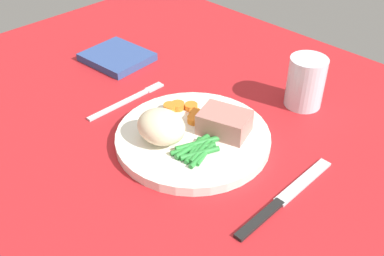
{
  "coord_description": "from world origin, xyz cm",
  "views": [
    {
      "loc": [
        39.3,
        -40.32,
        46.29
      ],
      "look_at": [
        -0.21,
        -0.81,
        4.6
      ],
      "focal_mm": 41.84,
      "sensor_mm": 36.0,
      "label": 1
    }
  ],
  "objects_px": {
    "water_glass": "(305,85)",
    "dinner_plate": "(192,137)",
    "fork": "(127,101)",
    "napkin": "(117,57)",
    "knife": "(284,199)",
    "meat_portion": "(224,123)"
  },
  "relations": [
    {
      "from": "water_glass",
      "to": "dinner_plate",
      "type": "bearing_deg",
      "value": -106.49
    },
    {
      "from": "fork",
      "to": "napkin",
      "type": "relative_size",
      "value": 1.31
    },
    {
      "from": "dinner_plate",
      "to": "knife",
      "type": "height_order",
      "value": "dinner_plate"
    },
    {
      "from": "dinner_plate",
      "to": "meat_portion",
      "type": "height_order",
      "value": "meat_portion"
    },
    {
      "from": "dinner_plate",
      "to": "fork",
      "type": "height_order",
      "value": "dinner_plate"
    },
    {
      "from": "meat_portion",
      "to": "water_glass",
      "type": "distance_m",
      "value": 0.18
    },
    {
      "from": "meat_portion",
      "to": "napkin",
      "type": "bearing_deg",
      "value": 172.61
    },
    {
      "from": "dinner_plate",
      "to": "knife",
      "type": "distance_m",
      "value": 0.18
    },
    {
      "from": "meat_portion",
      "to": "water_glass",
      "type": "bearing_deg",
      "value": 80.17
    },
    {
      "from": "knife",
      "to": "napkin",
      "type": "relative_size",
      "value": 1.62
    },
    {
      "from": "knife",
      "to": "napkin",
      "type": "height_order",
      "value": "napkin"
    },
    {
      "from": "napkin",
      "to": "dinner_plate",
      "type": "bearing_deg",
      "value": -15.2
    },
    {
      "from": "meat_portion",
      "to": "fork",
      "type": "height_order",
      "value": "meat_portion"
    },
    {
      "from": "dinner_plate",
      "to": "fork",
      "type": "xyz_separation_m",
      "value": [
        -0.16,
        -0.0,
        -0.01
      ]
    },
    {
      "from": "dinner_plate",
      "to": "napkin",
      "type": "xyz_separation_m",
      "value": [
        -0.3,
        0.08,
        -0.0
      ]
    },
    {
      "from": "fork",
      "to": "knife",
      "type": "distance_m",
      "value": 0.34
    },
    {
      "from": "meat_portion",
      "to": "knife",
      "type": "relative_size",
      "value": 0.37
    },
    {
      "from": "dinner_plate",
      "to": "meat_portion",
      "type": "relative_size",
      "value": 3.22
    },
    {
      "from": "fork",
      "to": "knife",
      "type": "bearing_deg",
      "value": -1.53
    },
    {
      "from": "fork",
      "to": "dinner_plate",
      "type": "bearing_deg",
      "value": -0.58
    },
    {
      "from": "dinner_plate",
      "to": "fork",
      "type": "relative_size",
      "value": 1.47
    },
    {
      "from": "water_glass",
      "to": "fork",
      "type": "bearing_deg",
      "value": -136.32
    }
  ]
}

